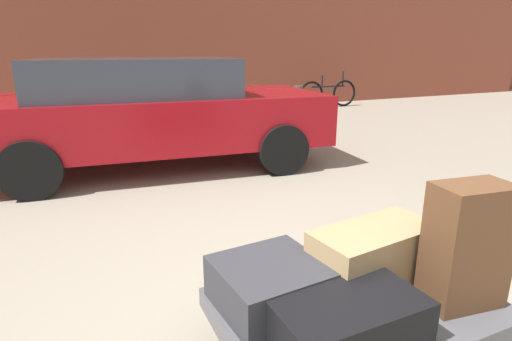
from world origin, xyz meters
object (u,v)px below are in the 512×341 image
Objects in this scene: duffel_bag_tan_rear_left at (374,257)px; suitcase_charcoal_front_left at (270,284)px; bicycle_leaning at (328,94)px; bollard_kerb_mid at (298,103)px; luggage_cart at (356,314)px; parked_car at (153,110)px; suitcase_brown_front_right at (467,245)px; bollard_kerb_near at (245,106)px; suitcase_black_rear_right at (347,320)px.

suitcase_charcoal_front_left is at bearing 166.90° from duffel_bag_tan_rear_left.
bicycle_leaning reaches higher than bollard_kerb_mid.
bicycle_leaning reaches higher than duffel_bag_tan_rear_left.
parked_car is (-0.18, 4.06, 0.49)m from luggage_cart.
bicycle_leaning reaches higher than suitcase_brown_front_right.
bollard_kerb_mid is (3.73, 2.66, -0.39)m from parked_car.
bicycle_leaning is (4.82, 8.29, -0.27)m from suitcase_brown_front_right.
bicycle_leaning is at bearing 49.58° from suitcase_charcoal_front_left.
suitcase_charcoal_front_left is at bearing -112.07° from bollard_kerb_near.
bollard_kerb_mid is at bearing 73.39° from suitcase_brown_front_right.
duffel_bag_tan_rear_left is 0.38× the size of bicycle_leaning.
bicycle_leaning is (5.67, 7.92, -0.07)m from suitcase_charcoal_front_left.
bicycle_leaning is at bearing 36.42° from parked_car.
luggage_cart is 1.81× the size of bollard_kerb_near.
suitcase_charcoal_front_left is at bearing -121.06° from bollard_kerb_mid.
bollard_kerb_near is (-3.01, -1.36, -0.00)m from bicycle_leaning.
bollard_kerb_mid is (3.78, 6.93, -0.07)m from suitcase_black_rear_right.
suitcase_black_rear_right is at bearing -123.55° from bicycle_leaning.
suitcase_brown_front_right is at bearing -104.63° from bollard_kerb_near.
bicycle_leaning is (5.50, 8.30, -0.07)m from suitcase_black_rear_right.
suitcase_black_rear_right is 7.36m from bollard_kerb_near.
suitcase_brown_front_right is at bearing -81.57° from parked_car.
duffel_bag_tan_rear_left is 0.51m from suitcase_black_rear_right.
suitcase_charcoal_front_left is 0.11× the size of parked_car.
suitcase_brown_front_right is at bearing -27.96° from suitcase_charcoal_front_left.
luggage_cart is 0.62m from suitcase_brown_front_right.
suitcase_black_rear_right is 0.14× the size of parked_car.
bicycle_leaning is at bearing 50.53° from duffel_bag_tan_rear_left.
suitcase_brown_front_right is (0.85, -0.36, 0.20)m from suitcase_charcoal_front_left.
parked_car is at bearing 92.49° from luggage_cart.
bicycle_leaning is 2.20m from bollard_kerb_mid.
duffel_bag_tan_rear_left is at bearing -122.59° from bicycle_leaning.
bollard_kerb_mid reaches higher than duffel_bag_tan_rear_left.
suitcase_brown_front_right reaches higher than duffel_bag_tan_rear_left.
luggage_cart is 2.22× the size of suitcase_brown_front_right.
suitcase_brown_front_right is 7.16m from bollard_kerb_near.
bicycle_leaning reaches higher than luggage_cart.
luggage_cart is 0.35m from suitcase_black_rear_right.
luggage_cart is 0.30× the size of parked_car.
duffel_bag_tan_rear_left reaches higher than suitcase_charcoal_front_left.
parked_car is (0.22, 3.90, 0.31)m from suitcase_charcoal_front_left.
duffel_bag_tan_rear_left is 1.12× the size of suitcase_brown_front_right.
suitcase_brown_front_right is 0.14× the size of parked_car.
luggage_cart is at bearing -87.51° from parked_car.
luggage_cart is at bearing -27.23° from suitcase_charcoal_front_left.
suitcase_black_rear_right is 9.95m from bicycle_leaning.
luggage_cart is 0.76× the size of bicycle_leaning.
luggage_cart is 2.73× the size of suitcase_charcoal_front_left.
suitcase_charcoal_front_left is (-0.57, 0.06, -0.05)m from duffel_bag_tan_rear_left.
luggage_cart is at bearing 163.72° from suitcase_brown_front_right.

